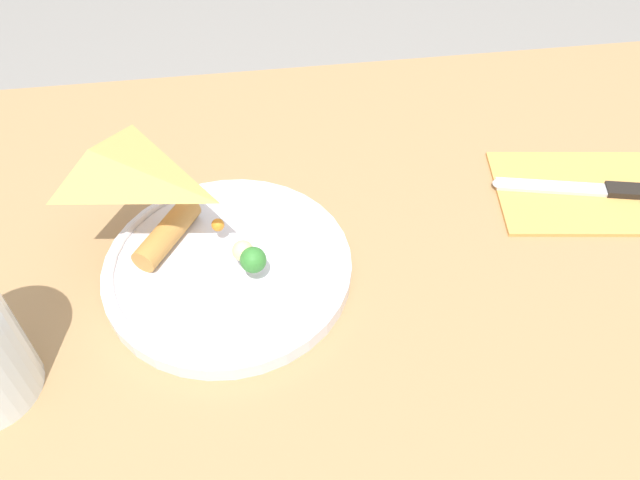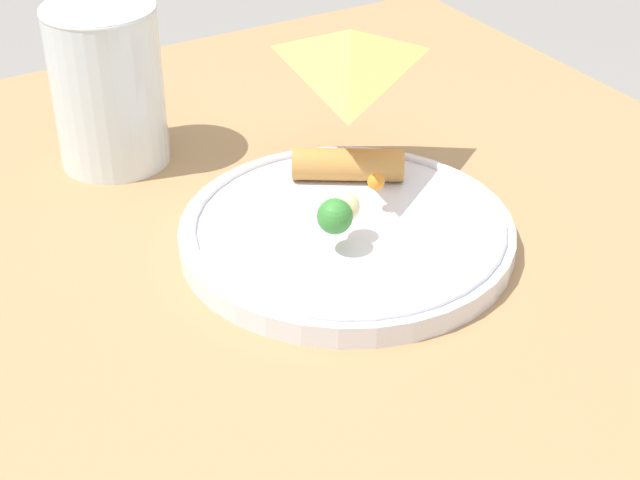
# 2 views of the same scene
# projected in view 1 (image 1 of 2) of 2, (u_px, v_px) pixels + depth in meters

# --- Properties ---
(dining_table) EXTENTS (1.15, 0.64, 0.72)m
(dining_table) POSITION_uv_depth(u_px,v_px,m) (391.00, 304.00, 0.71)
(dining_table) COLOR #A87F51
(dining_table) RESTS_ON ground_plane
(plate_pizza) EXTENTS (0.23, 0.23, 0.05)m
(plate_pizza) POSITION_uv_depth(u_px,v_px,m) (227.00, 263.00, 0.58)
(plate_pizza) COLOR white
(plate_pizza) RESTS_ON dining_table
(napkin_folded) EXTENTS (0.20, 0.15, 0.00)m
(napkin_folded) POSITION_uv_depth(u_px,v_px,m) (583.00, 192.00, 0.66)
(napkin_folded) COLOR #E59E4C
(napkin_folded) RESTS_ON dining_table
(butter_knife) EXTENTS (0.19, 0.06, 0.01)m
(butter_knife) POSITION_uv_depth(u_px,v_px,m) (593.00, 189.00, 0.66)
(butter_knife) COLOR black
(butter_knife) RESTS_ON napkin_folded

